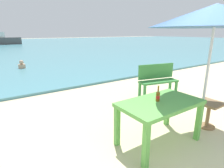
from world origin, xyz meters
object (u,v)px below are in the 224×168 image
Objects in this scene: beer_bottle_amber at (158,96)px; patio_umbrella at (216,16)px; bench_green_left at (157,78)px; side_table_wood at (209,111)px; boat_cargo_ship at (2,40)px; swimmer_person at (22,65)px; picnic_table_green at (160,108)px.

patio_umbrella reaches higher than beer_bottle_amber.
patio_umbrella is 2.75m from bench_green_left.
side_table_wood is 30.15m from boat_cargo_ship.
bench_green_left reaches higher than swimmer_person.
boat_cargo_ship is (0.80, 21.56, 0.48)m from swimmer_person.
side_table_wood is at bearing -9.21° from picnic_table_green.
swimmer_person is at bearing 103.66° from side_table_wood.
picnic_table_green is at bearing 161.76° from patio_umbrella.
boat_cargo_ship reaches higher than bench_green_left.
swimmer_person is at bearing 95.84° from picnic_table_green.
beer_bottle_amber reaches higher than side_table_wood.
beer_bottle_amber is 0.65× the size of swimmer_person.
boat_cargo_ship reaches higher than side_table_wood.
patio_umbrella reaches higher than side_table_wood.
picnic_table_green is 8.42m from swimmer_person.
bench_green_left is 0.26× the size of boat_cargo_ship.
beer_bottle_amber is 1.37m from side_table_wood.
picnic_table_green is 0.61× the size of patio_umbrella.
bench_green_left is at bearing 41.93° from beer_bottle_amber.
side_table_wood is at bearing 10.30° from patio_umbrella.
bench_green_left reaches higher than picnic_table_green.
boat_cargo_ship is at bearing 93.89° from bench_green_left.
picnic_table_green is 5.28× the size of beer_bottle_amber.
swimmer_person is at bearing 112.27° from bench_green_left.
patio_umbrella is 0.47× the size of boat_cargo_ship.
swimmer_person is 21.58m from boat_cargo_ship.
boat_cargo_ship is at bearing 87.88° from swimmer_person.
patio_umbrella is at bearing -79.00° from swimmer_person.
picnic_table_green is at bearing -84.16° from swimmer_person.
patio_umbrella reaches higher than picnic_table_green.
side_table_wood is at bearing -76.34° from swimmer_person.
side_table_wood is at bearing -11.03° from beer_bottle_amber.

